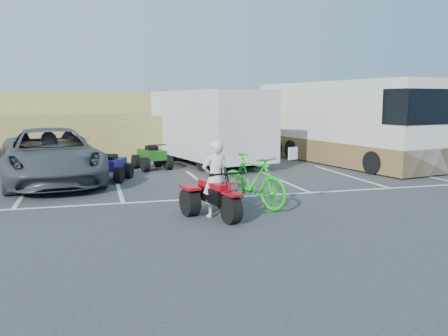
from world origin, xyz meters
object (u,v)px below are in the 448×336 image
object	(u,v)px
quad_atv_green	(152,169)
green_dirt_bike	(253,180)
rider	(215,178)
rv_motorhome	(339,128)
grey_pickup	(51,156)
quad_atv_blue	(111,180)
red_trike_atv	(218,218)
cargo_trailer	(209,125)

from	to	relation	value
quad_atv_green	green_dirt_bike	bearing A→B (deg)	-91.66
rider	rv_motorhome	world-z (taller)	rv_motorhome
rider	grey_pickup	xyz separation A→B (m)	(-4.07, 5.95, -0.01)
quad_atv_blue	grey_pickup	bearing A→B (deg)	-161.53
green_dirt_bike	rv_motorhome	bearing A→B (deg)	22.71
red_trike_atv	cargo_trailer	xyz separation A→B (m)	(2.00, 9.17, 1.67)
rv_motorhome	quad_atv_blue	distance (m)	10.20
red_trike_atv	rv_motorhome	size ratio (longest dim) A/B	0.18
cargo_trailer	quad_atv_blue	size ratio (longest dim) A/B	4.67
rider	green_dirt_bike	xyz separation A→B (m)	(1.16, 0.73, -0.22)
red_trike_atv	quad_atv_green	xyz separation A→B (m)	(-0.53, 8.31, 0.00)
rv_motorhome	cargo_trailer	bearing A→B (deg)	159.84
rv_motorhome	quad_atv_blue	size ratio (longest dim) A/B	6.49
grey_pickup	cargo_trailer	bearing A→B (deg)	18.27
green_dirt_bike	quad_atv_blue	size ratio (longest dim) A/B	1.50
red_trike_atv	rider	size ratio (longest dim) A/B	0.97
cargo_trailer	quad_atv_blue	world-z (taller)	cargo_trailer
cargo_trailer	red_trike_atv	bearing A→B (deg)	-116.02
grey_pickup	green_dirt_bike	bearing A→B (deg)	-53.34
grey_pickup	quad_atv_blue	bearing A→B (deg)	-11.96
rv_motorhome	green_dirt_bike	bearing A→B (deg)	-142.38
grey_pickup	red_trike_atv	bearing A→B (deg)	-64.48
red_trike_atv	green_dirt_bike	size ratio (longest dim) A/B	0.77
rider	cargo_trailer	world-z (taller)	cargo_trailer
rider	rv_motorhome	xyz separation A→B (m)	(7.67, 8.12, 0.59)
red_trike_atv	rv_motorhome	world-z (taller)	rv_motorhome
quad_atv_green	rider	bearing A→B (deg)	-100.77
grey_pickup	quad_atv_green	bearing A→B (deg)	23.33
red_trike_atv	quad_atv_green	size ratio (longest dim) A/B	1.11
quad_atv_blue	cargo_trailer	bearing A→B (deg)	59.22
red_trike_atv	quad_atv_blue	size ratio (longest dim) A/B	1.16
rider	quad_atv_green	distance (m)	8.23
red_trike_atv	quad_atv_green	distance (m)	8.33
red_trike_atv	grey_pickup	bearing A→B (deg)	110.85
red_trike_atv	quad_atv_blue	bearing A→B (deg)	97.06
red_trike_atv	quad_atv_green	bearing A→B (deg)	80.56
green_dirt_bike	quad_atv_green	bearing A→B (deg)	76.68
green_dirt_bike	grey_pickup	world-z (taller)	grey_pickup
rv_motorhome	quad_atv_blue	xyz separation A→B (m)	(-9.83, -2.29, -1.49)
red_trike_atv	cargo_trailer	distance (m)	9.54
rv_motorhome	quad_atv_green	bearing A→B (deg)	168.67
cargo_trailer	quad_atv_blue	bearing A→B (deg)	-156.46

